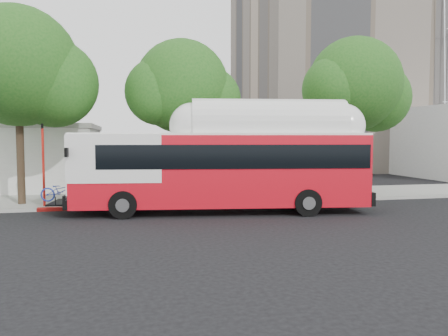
# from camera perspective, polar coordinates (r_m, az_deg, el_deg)

# --- Properties ---
(ground) EXTENTS (120.00, 120.00, 0.00)m
(ground) POSITION_cam_1_polar(r_m,az_deg,el_deg) (18.19, 0.05, -6.78)
(ground) COLOR black
(ground) RESTS_ON ground
(sidewalk) EXTENTS (60.00, 5.00, 0.15)m
(sidewalk) POSITION_cam_1_polar(r_m,az_deg,el_deg) (24.48, -3.25, -3.82)
(sidewalk) COLOR gray
(sidewalk) RESTS_ON ground
(curb_strip) EXTENTS (60.00, 0.30, 0.15)m
(curb_strip) POSITION_cam_1_polar(r_m,az_deg,el_deg) (21.94, -2.16, -4.72)
(curb_strip) COLOR gray
(curb_strip) RESTS_ON ground
(red_curb_segment) EXTENTS (10.00, 0.32, 0.16)m
(red_curb_segment) POSITION_cam_1_polar(r_m,az_deg,el_deg) (21.62, -10.04, -4.90)
(red_curb_segment) COLOR maroon
(red_curb_segment) RESTS_ON ground
(street_tree_left) EXTENTS (6.67, 5.80, 9.74)m
(street_tree_left) POSITION_cam_1_polar(r_m,az_deg,el_deg) (23.69, -24.18, 11.42)
(street_tree_left) COLOR #2D2116
(street_tree_left) RESTS_ON ground
(street_tree_mid) EXTENTS (5.75, 5.00, 8.62)m
(street_tree_mid) POSITION_cam_1_polar(r_m,az_deg,el_deg) (23.86, -4.56, 10.01)
(street_tree_mid) COLOR #2D2116
(street_tree_mid) RESTS_ON ground
(street_tree_right) EXTENTS (6.21, 5.40, 9.18)m
(street_tree_right) POSITION_cam_1_polar(r_m,az_deg,el_deg) (26.98, 17.45, 9.89)
(street_tree_right) COLOR #2D2116
(street_tree_right) RESTS_ON ground
(apartment_tower) EXTENTS (18.00, 18.00, 37.00)m
(apartment_tower) POSITION_cam_1_polar(r_m,az_deg,el_deg) (52.39, 13.56, 19.63)
(apartment_tower) COLOR tan
(apartment_tower) RESTS_ON ground
(transit_bus) EXTENTS (14.17, 4.59, 4.13)m
(transit_bus) POSITION_cam_1_polar(r_m,az_deg,el_deg) (19.78, -0.09, -0.27)
(transit_bus) COLOR red
(transit_bus) RESTS_ON ground
(signal_pole) EXTENTS (0.12, 0.38, 4.05)m
(signal_pole) POSITION_cam_1_polar(r_m,az_deg,el_deg) (22.30, -22.53, 0.30)
(signal_pole) COLOR red
(signal_pole) RESTS_ON ground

